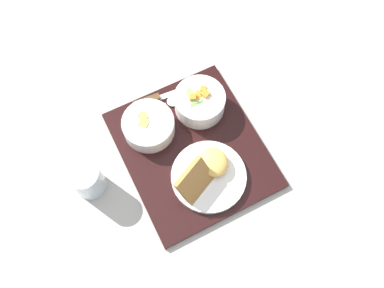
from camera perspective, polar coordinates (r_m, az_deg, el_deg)
The scene contains 8 objects.
ground_plane at distance 1.01m, azimuth 0.00°, elevation -0.90°, with size 4.00×4.00×0.00m, color #ADA89E.
serving_tray at distance 1.00m, azimuth 0.00°, elevation -0.78°, with size 0.42×0.38×0.01m.
bowl_salad at distance 1.02m, azimuth 1.07°, elevation 6.00°, with size 0.13×0.13×0.06m.
bowl_soup at distance 1.00m, azimuth -6.13°, elevation 2.63°, with size 0.13×0.13×0.05m.
plate_main at distance 0.96m, azimuth 2.24°, elevation -4.24°, with size 0.18×0.18×0.08m.
knife at distance 1.05m, azimuth -5.53°, elevation 6.26°, with size 0.03×0.17×0.02m.
spoon at distance 1.04m, azimuth -4.00°, elevation 5.34°, with size 0.06×0.15×0.01m.
glass_water at distance 0.97m, azimuth -14.42°, elevation -4.96°, with size 0.07×0.07×0.09m.
Camera 1 is at (0.35, -0.11, 0.94)m, focal length 38.00 mm.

